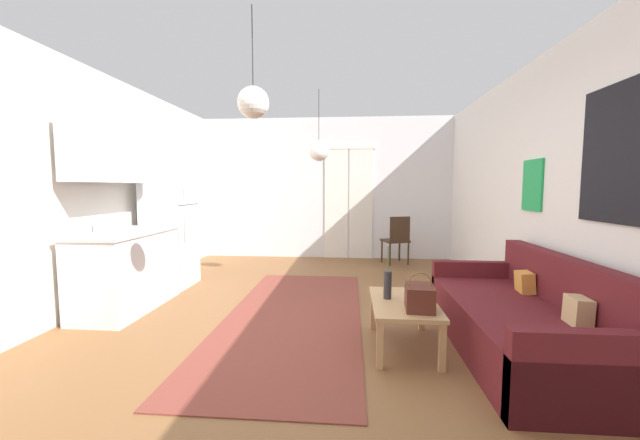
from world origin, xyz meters
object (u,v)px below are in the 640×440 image
at_px(handbag, 420,297).
at_px(pendant_lamp_near, 253,102).
at_px(pendant_lamp_far, 319,151).
at_px(accent_chair, 397,238).
at_px(couch, 526,323).
at_px(coffee_table, 404,307).
at_px(bamboo_vase, 388,285).
at_px(refrigerator, 170,224).

relative_size(handbag, pendant_lamp_near, 0.37).
bearing_deg(pendant_lamp_far, accent_chair, 49.34).
distance_m(couch, coffee_table, 1.01).
xyz_separation_m(bamboo_vase, pendant_lamp_near, (-1.07, -0.43, 1.49)).
distance_m(refrigerator, pendant_lamp_far, 2.32).
xyz_separation_m(coffee_table, accent_chair, (0.37, 3.51, 0.13)).
bearing_deg(coffee_table, couch, -2.37).
height_order(couch, coffee_table, couch).
xyz_separation_m(coffee_table, pendant_lamp_far, (-0.91, 2.02, 1.54)).
relative_size(coffee_table, handbag, 2.91).
bearing_deg(pendant_lamp_near, coffee_table, 16.67).
height_order(pendant_lamp_near, pendant_lamp_far, same).
height_order(handbag, pendant_lamp_far, pendant_lamp_far).
bearing_deg(handbag, accent_chair, 85.81).
bearing_deg(pendant_lamp_near, refrigerator, 129.89).
distance_m(handbag, accent_chair, 3.73).
xyz_separation_m(refrigerator, pendant_lamp_far, (2.07, 0.25, 1.03)).
relative_size(handbag, refrigerator, 0.18).
height_order(bamboo_vase, pendant_lamp_far, pendant_lamp_far).
height_order(coffee_table, refrigerator, refrigerator).
relative_size(coffee_table, pendant_lamp_near, 1.08).
height_order(bamboo_vase, accent_chair, bamboo_vase).
bearing_deg(handbag, pendant_lamp_near, -173.52).
xyz_separation_m(bamboo_vase, handbag, (0.23, -0.28, -0.02)).
xyz_separation_m(couch, refrigerator, (-3.98, 1.81, 0.61)).
xyz_separation_m(coffee_table, handbag, (0.09, -0.21, 0.16)).
bearing_deg(couch, refrigerator, 155.55).
distance_m(accent_chair, pendant_lamp_far, 2.42).
relative_size(refrigerator, pendant_lamp_far, 1.77).
distance_m(coffee_table, pendant_lamp_far, 2.70).
bearing_deg(pendant_lamp_far, handbag, -65.71).
bearing_deg(accent_chair, coffee_table, 64.22).
height_order(refrigerator, pendant_lamp_far, pendant_lamp_far).
bearing_deg(coffee_table, bamboo_vase, 153.66).
distance_m(bamboo_vase, pendant_lamp_near, 1.89).
relative_size(couch, pendant_lamp_near, 2.49).
height_order(refrigerator, accent_chair, refrigerator).
distance_m(pendant_lamp_near, pendant_lamp_far, 2.40).
relative_size(handbag, accent_chair, 0.35).
bearing_deg(accent_chair, refrigerator, 7.62).
distance_m(bamboo_vase, pendant_lamp_far, 2.51).
relative_size(coffee_table, pendant_lamp_far, 0.91).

